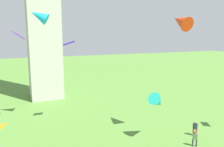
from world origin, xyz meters
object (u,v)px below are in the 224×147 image
object	(u,v)px
person_2	(195,138)
person_3	(195,128)
kite_flying_0	(39,16)
kite_flying_3	(69,43)
kite_flying_6	(158,102)
kite_flying_7	(18,35)
kite_flying_5	(181,21)

from	to	relation	value
person_2	person_3	bearing A→B (deg)	-98.75
kite_flying_0	kite_flying_3	world-z (taller)	kite_flying_0
person_2	kite_flying_3	world-z (taller)	kite_flying_3
kite_flying_6	person_2	bearing A→B (deg)	-166.66
kite_flying_0	kite_flying_7	bearing A→B (deg)	-80.95
kite_flying_3	kite_flying_0	bearing A→B (deg)	158.58
kite_flying_3	person_2	bearing A→B (deg)	-34.04
kite_flying_6	kite_flying_7	bearing A→B (deg)	25.77
kite_flying_3	kite_flying_7	bearing A→B (deg)	168.84
person_2	kite_flying_0	world-z (taller)	kite_flying_0
person_2	kite_flying_0	distance (m)	22.34
person_2	person_3	xyz separation A→B (m)	(1.86, 1.94, 0.03)
kite_flying_0	kite_flying_3	xyz separation A→B (m)	(3.06, -2.05, -3.26)
kite_flying_3	kite_flying_7	distance (m)	6.08
person_3	kite_flying_6	size ratio (longest dim) A/B	0.60
kite_flying_5	kite_flying_3	bearing A→B (deg)	-38.23
kite_flying_0	kite_flying_5	bearing A→B (deg)	69.52
person_3	kite_flying_0	distance (m)	22.48
kite_flying_0	kite_flying_7	distance (m)	3.37
kite_flying_5	kite_flying_6	distance (m)	8.80
person_3	kite_flying_0	xyz separation A→B (m)	(-15.15, 10.81, 12.61)
person_2	person_3	size ratio (longest dim) A/B	0.97
kite_flying_3	kite_flying_7	size ratio (longest dim) A/B	0.88
kite_flying_6	person_3	bearing A→B (deg)	-130.68
kite_flying_3	kite_flying_6	bearing A→B (deg)	-32.77
kite_flying_5	kite_flying_6	world-z (taller)	kite_flying_5
person_2	kite_flying_3	xyz separation A→B (m)	(-10.22, 10.71, 9.39)
kite_flying_5	kite_flying_6	bearing A→B (deg)	-6.88
kite_flying_0	kite_flying_3	distance (m)	4.92
person_2	kite_flying_7	xyz separation A→B (m)	(-15.73, 13.10, 10.35)
person_3	kite_flying_3	distance (m)	17.62
kite_flying_0	kite_flying_3	bearing A→B (deg)	73.36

